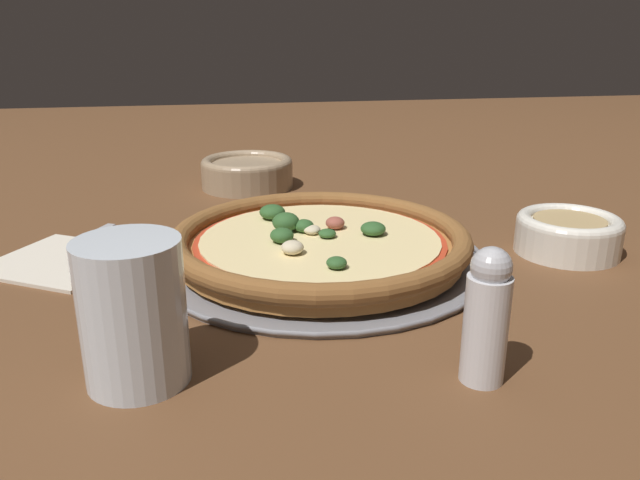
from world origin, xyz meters
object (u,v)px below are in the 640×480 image
bowl_far (247,171)px  drinking_cup (133,312)px  pizza (320,241)px  napkin (62,259)px  pepper_shaker (487,316)px  bowl_near (568,232)px  fork (65,247)px  pizza_tray (320,259)px

bowl_far → drinking_cup: 0.59m
pizza → napkin: (-0.29, 0.05, -0.02)m
pepper_shaker → drinking_cup: bearing=169.9°
bowl_far → drinking_cup: (-0.12, -0.58, 0.03)m
bowl_near → bowl_far: (-0.35, 0.38, 0.00)m
pepper_shaker → bowl_far: bearing=102.3°
drinking_cup → napkin: size_ratio=0.58×
fork → pepper_shaker: (0.37, -0.36, 0.05)m
bowl_far → drinking_cup: bearing=-101.8°
bowl_far → pepper_shaker: pepper_shaker is taller
bowl_near → fork: bowl_near is taller
pizza → pepper_shaker: size_ratio=3.15×
napkin → bowl_near: bearing=-6.8°
bowl_near → napkin: (-0.58, 0.07, -0.02)m
pizza_tray → pizza: (-0.00, 0.00, 0.02)m
drinking_cup → pepper_shaker: bearing=-10.1°
pizza → drinking_cup: size_ratio=3.01×
pizza → fork: pizza is taller
napkin → fork: 0.05m
bowl_near → bowl_far: bearing=132.8°
bowl_near → pepper_shaker: size_ratio=1.12×
bowl_near → fork: 0.60m
bowl_near → bowl_far: bowl_far is taller
pizza_tray → napkin: size_ratio=1.95×
pizza_tray → pepper_shaker: pepper_shaker is taller
pizza → bowl_near: pizza is taller
bowl_near → pepper_shaker: (-0.22, -0.25, 0.03)m
drinking_cup → napkin: 0.30m
pizza → pepper_shaker: bearing=-73.6°
bowl_near → pepper_shaker: 0.33m
napkin → pepper_shaker: (0.37, -0.31, 0.05)m
bowl_near → drinking_cup: 0.51m
bowl_near → drinking_cup: bearing=-157.1°
pizza_tray → drinking_cup: drinking_cup is taller
pizza → napkin: size_ratio=1.75×
pizza → bowl_far: pizza is taller
pizza_tray → bowl_near: 0.29m
bowl_far → napkin: bowl_far is taller
drinking_cup → pizza: bearing=50.9°
fork → pepper_shaker: size_ratio=1.49×
fork → bowl_near: bearing=105.5°
pizza → bowl_near: (0.29, -0.02, 0.00)m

